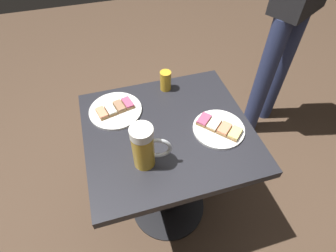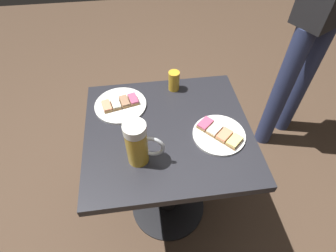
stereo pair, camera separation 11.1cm
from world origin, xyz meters
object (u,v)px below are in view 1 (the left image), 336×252
(plate_near, at_px, (219,128))
(beer_mug, at_px, (145,147))
(plate_far, at_px, (115,110))
(beer_glass_small, at_px, (166,81))

(plate_near, distance_m, beer_mug, 0.35)
(plate_far, distance_m, beer_glass_small, 0.27)
(plate_far, height_order, beer_mug, beer_mug)
(plate_near, distance_m, plate_far, 0.46)
(beer_mug, xyz_separation_m, beer_glass_small, (0.39, -0.19, -0.05))
(plate_far, bearing_deg, beer_glass_small, -71.75)
(plate_near, xyz_separation_m, beer_glass_small, (0.31, 0.14, 0.04))
(plate_far, bearing_deg, plate_near, -120.06)
(plate_near, relative_size, plate_far, 0.93)
(beer_glass_small, bearing_deg, plate_far, 108.25)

